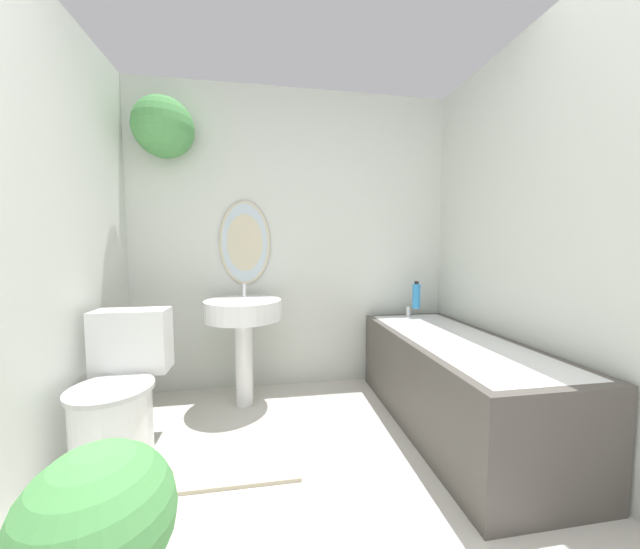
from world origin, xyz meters
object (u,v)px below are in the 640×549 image
(shampoo_bottle, at_px, (416,296))
(potted_plant, at_px, (97,528))
(toilet, at_px, (120,398))
(bathtub, at_px, (453,380))
(pedestal_sink, at_px, (243,320))

(shampoo_bottle, height_order, potted_plant, shampoo_bottle)
(toilet, bearing_deg, potted_plant, -70.51)
(potted_plant, bearing_deg, shampoo_bottle, 41.60)
(bathtub, relative_size, potted_plant, 2.71)
(toilet, distance_m, shampoo_bottle, 2.11)
(pedestal_sink, bearing_deg, potted_plant, -102.44)
(toilet, xyz_separation_m, bathtub, (1.93, 0.01, -0.04))
(bathtub, bearing_deg, toilet, -179.72)
(pedestal_sink, height_order, shampoo_bottle, shampoo_bottle)
(shampoo_bottle, distance_m, potted_plant, 2.27)
(toilet, distance_m, pedestal_sink, 0.85)
(pedestal_sink, relative_size, bathtub, 0.56)
(toilet, relative_size, pedestal_sink, 0.90)
(toilet, bearing_deg, pedestal_sink, 40.46)
(toilet, distance_m, potted_plant, 0.91)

